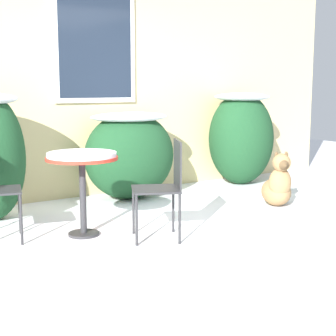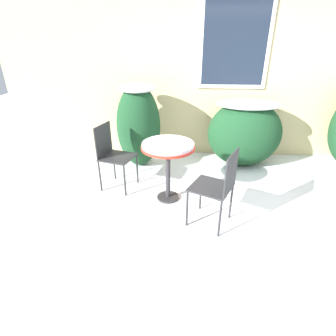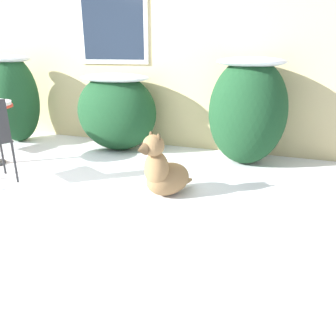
# 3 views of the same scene
# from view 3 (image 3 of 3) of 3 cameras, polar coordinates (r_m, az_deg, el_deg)

# --- Properties ---
(ground_plane) EXTENTS (16.00, 16.00, 0.00)m
(ground_plane) POSITION_cam_3_polar(r_m,az_deg,el_deg) (3.73, -23.67, -3.56)
(ground_plane) COLOR white
(house_wall) EXTENTS (8.00, 0.10, 3.33)m
(house_wall) POSITION_cam_3_polar(r_m,az_deg,el_deg) (5.26, -8.77, 22.71)
(house_wall) COLOR #D1BC84
(house_wall) RESTS_ON ground_plane
(shrub_left) EXTENTS (0.70, 0.76, 1.33)m
(shrub_left) POSITION_cam_3_polar(r_m,az_deg,el_deg) (5.74, -25.19, 11.13)
(shrub_left) COLOR #194223
(shrub_left) RESTS_ON ground_plane
(shrub_middle) EXTENTS (1.19, 0.83, 1.09)m
(shrub_middle) POSITION_cam_3_polar(r_m,az_deg,el_deg) (4.81, -8.98, 9.94)
(shrub_middle) COLOR #194223
(shrub_middle) RESTS_ON ground_plane
(shrub_right) EXTENTS (0.96, 0.89, 1.31)m
(shrub_right) POSITION_cam_3_polar(r_m,az_deg,el_deg) (4.23, 13.69, 9.92)
(shrub_right) COLOR #194223
(shrub_right) RESTS_ON ground_plane
(dog) EXTENTS (0.53, 0.65, 0.66)m
(dog) POSITION_cam_3_polar(r_m,az_deg,el_deg) (3.21, -0.78, -0.82)
(dog) COLOR #937047
(dog) RESTS_ON ground_plane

